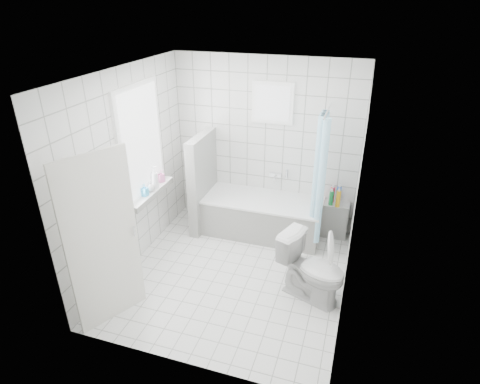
% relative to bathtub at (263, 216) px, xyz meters
% --- Properties ---
extents(ground, '(3.00, 3.00, 0.00)m').
position_rel_bathtub_xyz_m(ground, '(-0.09, -1.12, -0.29)').
color(ground, white).
rests_on(ground, ground).
extents(ceiling, '(3.00, 3.00, 0.00)m').
position_rel_bathtub_xyz_m(ceiling, '(-0.09, -1.12, 2.31)').
color(ceiling, white).
rests_on(ceiling, ground).
extents(wall_back, '(2.80, 0.02, 2.60)m').
position_rel_bathtub_xyz_m(wall_back, '(-0.09, 0.38, 1.01)').
color(wall_back, white).
rests_on(wall_back, ground).
extents(wall_front, '(2.80, 0.02, 2.60)m').
position_rel_bathtub_xyz_m(wall_front, '(-0.09, -2.62, 1.01)').
color(wall_front, white).
rests_on(wall_front, ground).
extents(wall_left, '(0.02, 3.00, 2.60)m').
position_rel_bathtub_xyz_m(wall_left, '(-1.49, -1.12, 1.01)').
color(wall_left, white).
rests_on(wall_left, ground).
extents(wall_right, '(0.02, 3.00, 2.60)m').
position_rel_bathtub_xyz_m(wall_right, '(1.31, -1.12, 1.01)').
color(wall_right, white).
rests_on(wall_right, ground).
extents(window_left, '(0.01, 0.90, 1.40)m').
position_rel_bathtub_xyz_m(window_left, '(-1.44, -0.82, 1.31)').
color(window_left, white).
rests_on(window_left, wall_left).
extents(window_back, '(0.50, 0.01, 0.50)m').
position_rel_bathtub_xyz_m(window_back, '(0.01, 0.33, 1.66)').
color(window_back, white).
rests_on(window_back, wall_back).
extents(window_sill, '(0.18, 1.02, 0.08)m').
position_rel_bathtub_xyz_m(window_sill, '(-1.40, -0.82, 0.57)').
color(window_sill, white).
rests_on(window_sill, wall_left).
extents(door, '(0.40, 0.73, 2.00)m').
position_rel_bathtub_xyz_m(door, '(-1.16, -2.25, 0.71)').
color(door, silver).
rests_on(door, ground).
extents(bathtub, '(1.77, 0.77, 0.58)m').
position_rel_bathtub_xyz_m(bathtub, '(0.00, 0.00, 0.00)').
color(bathtub, white).
rests_on(bathtub, ground).
extents(partition_wall, '(0.15, 0.85, 1.50)m').
position_rel_bathtub_xyz_m(partition_wall, '(-0.95, -0.05, 0.46)').
color(partition_wall, white).
rests_on(partition_wall, ground).
extents(tiled_ledge, '(0.40, 0.24, 0.55)m').
position_rel_bathtub_xyz_m(tiled_ledge, '(1.05, 0.25, -0.02)').
color(tiled_ledge, white).
rests_on(tiled_ledge, ground).
extents(toilet, '(0.92, 0.71, 0.82)m').
position_rel_bathtub_xyz_m(toilet, '(0.94, -1.24, 0.12)').
color(toilet, white).
rests_on(toilet, ground).
extents(curtain_rod, '(0.02, 0.80, 0.02)m').
position_rel_bathtub_xyz_m(curtain_rod, '(0.82, -0.02, 1.71)').
color(curtain_rod, silver).
rests_on(curtain_rod, wall_back).
extents(shower_curtain, '(0.14, 0.48, 1.78)m').
position_rel_bathtub_xyz_m(shower_curtain, '(0.82, -0.16, 0.81)').
color(shower_curtain, '#51C0EE').
rests_on(shower_curtain, curtain_rod).
extents(tub_faucet, '(0.18, 0.06, 0.06)m').
position_rel_bathtub_xyz_m(tub_faucet, '(0.10, 0.33, 0.56)').
color(tub_faucet, silver).
rests_on(tub_faucet, wall_back).
extents(sill_bottles, '(0.17, 0.57, 0.31)m').
position_rel_bathtub_xyz_m(sill_bottles, '(-1.39, -0.75, 0.73)').
color(sill_bottles, '#CD669F').
rests_on(sill_bottles, window_sill).
extents(ledge_bottles, '(0.17, 0.19, 0.27)m').
position_rel_bathtub_xyz_m(ledge_bottles, '(1.03, 0.22, 0.38)').
color(ledge_bottles, red).
rests_on(ledge_bottles, tiled_ledge).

